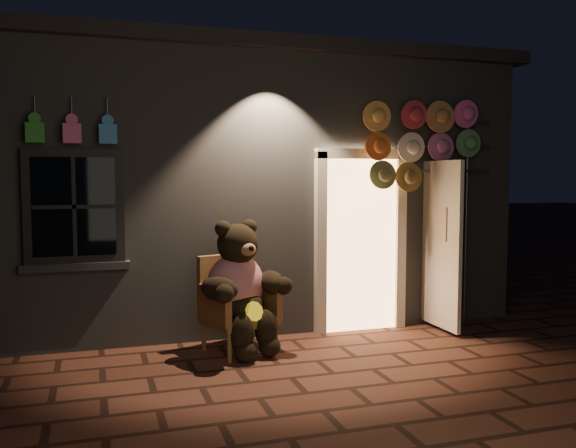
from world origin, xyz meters
name	(u,v)px	position (x,y,z in m)	size (l,w,h in m)	color
ground	(291,378)	(0.00, 0.00, 0.00)	(60.00, 60.00, 0.00)	#562F20
shop_building	(211,185)	(0.00, 3.99, 1.74)	(7.30, 5.95, 3.51)	slate
wicker_armchair	(235,303)	(-0.29, 1.06, 0.51)	(0.85, 0.81, 1.02)	olive
teddy_bear	(240,287)	(-0.26, 0.93, 0.70)	(0.97, 0.90, 1.41)	red
hat_rack	(422,142)	(2.07, 1.28, 2.27)	(1.75, 0.22, 2.76)	#59595E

